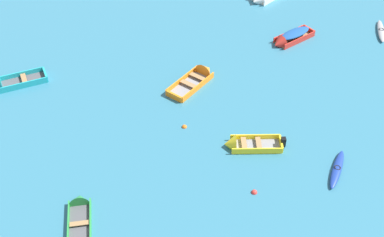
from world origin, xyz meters
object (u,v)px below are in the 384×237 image
object	(u,v)px
rowboat_red_cluster_inner	(289,38)
kayak_deep_blue_near_left	(337,169)
rowboat_green_near_camera	(80,208)
rowboat_yellow_far_left	(243,144)
rowboat_turquoise_near_right	(8,84)
kayak_grey_foreground_center	(381,31)
mooring_buoy_far_field	(254,193)
rowboat_orange_midfield_left	(200,76)
mooring_buoy_trailing	(184,127)

from	to	relation	value
rowboat_red_cluster_inner	kayak_deep_blue_near_left	bearing A→B (deg)	-94.07
rowboat_green_near_camera	rowboat_red_cluster_inner	size ratio (longest dim) A/B	0.83
rowboat_yellow_far_left	rowboat_turquoise_near_right	distance (m)	15.95
rowboat_yellow_far_left	kayak_grey_foreground_center	distance (m)	16.66
rowboat_red_cluster_inner	kayak_grey_foreground_center	distance (m)	7.24
rowboat_yellow_far_left	mooring_buoy_far_field	xyz separation A→B (m)	(-0.10, -3.38, -0.19)
rowboat_yellow_far_left	kayak_deep_blue_near_left	distance (m)	5.28
rowboat_orange_midfield_left	rowboat_red_cluster_inner	bearing A→B (deg)	26.58
kayak_grey_foreground_center	mooring_buoy_far_field	xyz separation A→B (m)	(-12.90, -14.04, -0.14)
rowboat_green_near_camera	mooring_buoy_far_field	size ratio (longest dim) A/B	9.67
rowboat_red_cluster_inner	rowboat_turquoise_near_right	world-z (taller)	rowboat_turquoise_near_right
rowboat_green_near_camera	rowboat_yellow_far_left	size ratio (longest dim) A/B	0.86
rowboat_yellow_far_left	mooring_buoy_trailing	xyz separation A→B (m)	(-3.10, 2.07, -0.19)
kayak_grey_foreground_center	mooring_buoy_far_field	distance (m)	19.07
kayak_deep_blue_near_left	kayak_grey_foreground_center	size ratio (longest dim) A/B	0.90
rowboat_red_cluster_inner	mooring_buoy_far_field	world-z (taller)	rowboat_red_cluster_inner
rowboat_yellow_far_left	kayak_deep_blue_near_left	bearing A→B (deg)	-27.87
rowboat_red_cluster_inner	mooring_buoy_far_field	distance (m)	14.80
rowboat_green_near_camera	rowboat_orange_midfield_left	distance (m)	12.56
kayak_deep_blue_near_left	rowboat_orange_midfield_left	size ratio (longest dim) A/B	0.76
mooring_buoy_far_field	rowboat_green_near_camera	bearing A→B (deg)	179.79
rowboat_green_near_camera	mooring_buoy_far_field	bearing A→B (deg)	-0.21
kayak_deep_blue_near_left	rowboat_orange_midfield_left	world-z (taller)	rowboat_orange_midfield_left
kayak_grey_foreground_center	mooring_buoy_trailing	bearing A→B (deg)	-151.63
rowboat_turquoise_near_right	mooring_buoy_trailing	bearing A→B (deg)	-26.32
kayak_deep_blue_near_left	rowboat_yellow_far_left	bearing A→B (deg)	152.13
rowboat_orange_midfield_left	rowboat_green_near_camera	bearing A→B (deg)	-126.58
rowboat_yellow_far_left	kayak_grey_foreground_center	size ratio (longest dim) A/B	1.13
kayak_grey_foreground_center	mooring_buoy_trailing	size ratio (longest dim) A/B	10.36
rowboat_yellow_far_left	rowboat_orange_midfield_left	xyz separation A→B (m)	(-1.52, 6.74, -0.00)
rowboat_yellow_far_left	kayak_deep_blue_near_left	xyz separation A→B (m)	(4.67, -2.47, -0.05)
kayak_deep_blue_near_left	mooring_buoy_far_field	size ratio (longest dim) A/B	8.94
rowboat_turquoise_near_right	rowboat_orange_midfield_left	size ratio (longest dim) A/B	1.03
rowboat_turquoise_near_right	mooring_buoy_trailing	size ratio (longest dim) A/B	12.51
rowboat_green_near_camera	rowboat_turquoise_near_right	distance (m)	11.97
rowboat_green_near_camera	rowboat_yellow_far_left	distance (m)	9.61
mooring_buoy_trailing	rowboat_green_near_camera	bearing A→B (deg)	-137.46
rowboat_green_near_camera	kayak_deep_blue_near_left	distance (m)	13.71
rowboat_orange_midfield_left	mooring_buoy_far_field	world-z (taller)	rowboat_orange_midfield_left
kayak_deep_blue_near_left	mooring_buoy_trailing	bearing A→B (deg)	149.73
rowboat_green_near_camera	rowboat_red_cluster_inner	xyz separation A→B (m)	(14.59, 13.64, 0.19)
rowboat_turquoise_near_right	mooring_buoy_trailing	xyz separation A→B (m)	(10.98, -5.43, -0.19)
rowboat_turquoise_near_right	rowboat_orange_midfield_left	xyz separation A→B (m)	(12.56, -0.76, -0.01)
rowboat_red_cluster_inner	rowboat_orange_midfield_left	size ratio (longest dim) A/B	1.00
rowboat_red_cluster_inner	rowboat_turquoise_near_right	distance (m)	19.85
rowboat_red_cluster_inner	mooring_buoy_trailing	distance (m)	11.96
kayak_deep_blue_near_left	mooring_buoy_trailing	world-z (taller)	kayak_deep_blue_near_left
rowboat_yellow_far_left	kayak_grey_foreground_center	world-z (taller)	rowboat_yellow_far_left
rowboat_orange_midfield_left	mooring_buoy_trailing	world-z (taller)	rowboat_orange_midfield_left
rowboat_green_near_camera	rowboat_orange_midfield_left	xyz separation A→B (m)	(7.48, 10.09, 0.06)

